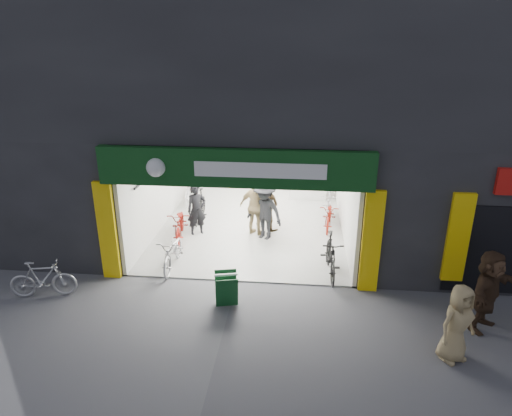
# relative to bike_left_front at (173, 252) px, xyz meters

# --- Properties ---
(ground) EXTENTS (60.00, 60.00, 0.00)m
(ground) POSITION_rel_bike_left_front_xyz_m (1.80, -0.60, -0.46)
(ground) COLOR #56565B
(ground) RESTS_ON ground
(building) EXTENTS (17.00, 10.27, 8.00)m
(building) POSITION_rel_bike_left_front_xyz_m (2.71, 4.39, 3.86)
(building) COLOR #232326
(building) RESTS_ON ground
(bike_left_front) EXTENTS (0.63, 1.75, 0.92)m
(bike_left_front) POSITION_rel_bike_left_front_xyz_m (0.00, 0.00, 0.00)
(bike_left_front) COLOR #A7A7AC
(bike_left_front) RESTS_ON ground
(bike_left_midfront) EXTENTS (0.52, 1.74, 1.04)m
(bike_left_midfront) POSITION_rel_bike_left_front_xyz_m (0.00, 3.34, 0.06)
(bike_left_midfront) COLOR black
(bike_left_midfront) RESTS_ON ground
(bike_left_midback) EXTENTS (0.95, 1.94, 0.98)m
(bike_left_midback) POSITION_rel_bike_left_front_xyz_m (-0.28, 1.83, 0.03)
(bike_left_midback) COLOR maroon
(bike_left_midback) RESTS_ON ground
(bike_left_back) EXTENTS (0.51, 1.74, 1.04)m
(bike_left_back) POSITION_rel_bike_left_front_xyz_m (-0.70, 4.98, 0.06)
(bike_left_back) COLOR silver
(bike_left_back) RESTS_ON ground
(bike_right_front) EXTENTS (0.61, 1.87, 1.11)m
(bike_right_front) POSITION_rel_bike_left_front_xyz_m (4.17, 0.00, 0.10)
(bike_right_front) COLOR black
(bike_right_front) RESTS_ON ground
(bike_right_mid) EXTENTS (0.77, 1.73, 0.88)m
(bike_right_mid) POSITION_rel_bike_left_front_xyz_m (4.30, 3.12, -0.02)
(bike_right_mid) COLOR maroon
(bike_right_mid) RESTS_ON ground
(bike_right_back) EXTENTS (0.67, 1.73, 1.01)m
(bike_right_back) POSITION_rel_bike_left_front_xyz_m (4.30, 3.85, 0.05)
(bike_right_back) COLOR #ADACB1
(bike_right_back) RESTS_ON ground
(parked_bike) EXTENTS (1.62, 0.75, 0.94)m
(parked_bike) POSITION_rel_bike_left_front_xyz_m (-2.70, -1.73, 0.01)
(parked_bike) COLOR #AFAFB3
(parked_bike) RESTS_ON ground
(customer_a) EXTENTS (0.72, 0.64, 1.65)m
(customer_a) POSITION_rel_bike_left_front_xyz_m (0.17, 2.17, 0.37)
(customer_a) COLOR black
(customer_a) RESTS_ON ground
(customer_b) EXTENTS (1.01, 0.96, 1.65)m
(customer_b) POSITION_rel_bike_left_front_xyz_m (2.31, 2.84, 0.36)
(customer_b) COLOR #3B2C1A
(customer_b) RESTS_ON ground
(customer_c) EXTENTS (1.36, 1.15, 1.83)m
(customer_c) POSITION_rel_bike_left_front_xyz_m (2.28, 2.07, 0.46)
(customer_c) COLOR black
(customer_c) RESTS_ON ground
(customer_d) EXTENTS (1.19, 0.83, 1.87)m
(customer_d) POSITION_rel_bike_left_front_xyz_m (1.99, 2.33, 0.48)
(customer_d) COLOR #9B845A
(customer_d) RESTS_ON ground
(pedestrian_near) EXTENTS (0.93, 0.84, 1.60)m
(pedestrian_near) POSITION_rel_bike_left_front_xyz_m (6.37, -3.08, 0.34)
(pedestrian_near) COLOR #9D885B
(pedestrian_near) RESTS_ON ground
(pedestrian_far) EXTENTS (1.53, 1.61, 1.82)m
(pedestrian_far) POSITION_rel_bike_left_front_xyz_m (7.29, -1.98, 0.45)
(pedestrian_far) COLOR #3D2A1C
(pedestrian_far) RESTS_ON ground
(sandwich_board) EXTENTS (0.61, 0.62, 0.79)m
(sandwich_board) POSITION_rel_bike_left_front_xyz_m (1.71, -1.66, -0.03)
(sandwich_board) COLOR #10401B
(sandwich_board) RESTS_ON ground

